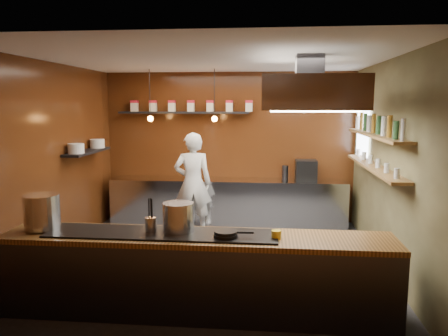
# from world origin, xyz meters

# --- Properties ---
(floor) EXTENTS (5.00, 5.00, 0.00)m
(floor) POSITION_xyz_m (0.00, 0.00, 0.00)
(floor) COLOR black
(floor) RESTS_ON ground
(back_wall) EXTENTS (5.00, 0.00, 5.00)m
(back_wall) POSITION_xyz_m (0.00, 2.50, 1.50)
(back_wall) COLOR #3B170A
(back_wall) RESTS_ON ground
(left_wall) EXTENTS (0.00, 5.00, 5.00)m
(left_wall) POSITION_xyz_m (-2.50, 0.00, 1.50)
(left_wall) COLOR #3B170A
(left_wall) RESTS_ON ground
(right_wall) EXTENTS (0.00, 5.00, 5.00)m
(right_wall) POSITION_xyz_m (2.50, 0.00, 1.50)
(right_wall) COLOR #4B452A
(right_wall) RESTS_ON ground
(ceiling) EXTENTS (5.00, 5.00, 0.00)m
(ceiling) POSITION_xyz_m (0.00, 0.00, 3.00)
(ceiling) COLOR silver
(ceiling) RESTS_ON back_wall
(window_pane) EXTENTS (0.00, 1.00, 1.00)m
(window_pane) POSITION_xyz_m (2.45, 1.70, 1.90)
(window_pane) COLOR white
(window_pane) RESTS_ON right_wall
(prep_counter) EXTENTS (4.60, 0.65, 0.90)m
(prep_counter) POSITION_xyz_m (0.00, 2.17, 0.45)
(prep_counter) COLOR silver
(prep_counter) RESTS_ON floor
(pass_counter) EXTENTS (4.40, 0.72, 0.94)m
(pass_counter) POSITION_xyz_m (-0.00, -1.60, 0.47)
(pass_counter) COLOR #38383D
(pass_counter) RESTS_ON floor
(tin_shelf) EXTENTS (2.60, 0.26, 0.04)m
(tin_shelf) POSITION_xyz_m (-0.90, 2.36, 2.20)
(tin_shelf) COLOR black
(tin_shelf) RESTS_ON back_wall
(plate_shelf) EXTENTS (0.30, 1.40, 0.04)m
(plate_shelf) POSITION_xyz_m (-2.34, 1.00, 1.55)
(plate_shelf) COLOR black
(plate_shelf) RESTS_ON left_wall
(bottle_shelf_upper) EXTENTS (0.26, 2.80, 0.04)m
(bottle_shelf_upper) POSITION_xyz_m (2.34, 0.30, 1.92)
(bottle_shelf_upper) COLOR olive
(bottle_shelf_upper) RESTS_ON right_wall
(bottle_shelf_lower) EXTENTS (0.26, 2.80, 0.04)m
(bottle_shelf_lower) POSITION_xyz_m (2.34, 0.30, 1.45)
(bottle_shelf_lower) COLOR olive
(bottle_shelf_lower) RESTS_ON right_wall
(extractor_hood) EXTENTS (1.20, 2.00, 0.72)m
(extractor_hood) POSITION_xyz_m (1.30, -0.40, 2.51)
(extractor_hood) COLOR #38383D
(extractor_hood) RESTS_ON ceiling
(pendant_left) EXTENTS (0.10, 0.10, 0.95)m
(pendant_left) POSITION_xyz_m (-1.40, 1.70, 2.15)
(pendant_left) COLOR black
(pendant_left) RESTS_ON ceiling
(pendant_right) EXTENTS (0.10, 0.10, 0.95)m
(pendant_right) POSITION_xyz_m (-0.20, 1.70, 2.15)
(pendant_right) COLOR black
(pendant_right) RESTS_ON ceiling
(storage_tins) EXTENTS (2.43, 0.13, 0.22)m
(storage_tins) POSITION_xyz_m (-0.75, 2.36, 2.33)
(storage_tins) COLOR beige
(storage_tins) RESTS_ON tin_shelf
(plate_stacks) EXTENTS (0.26, 1.16, 0.16)m
(plate_stacks) POSITION_xyz_m (-2.34, 1.00, 1.65)
(plate_stacks) COLOR silver
(plate_stacks) RESTS_ON plate_shelf
(bottles) EXTENTS (0.06, 2.66, 0.24)m
(bottles) POSITION_xyz_m (2.34, 0.30, 2.06)
(bottles) COLOR silver
(bottles) RESTS_ON bottle_shelf_upper
(wine_glasses) EXTENTS (0.07, 2.37, 0.13)m
(wine_glasses) POSITION_xyz_m (2.34, 0.30, 1.53)
(wine_glasses) COLOR silver
(wine_glasses) RESTS_ON bottle_shelf_lower
(stockpot_large) EXTENTS (0.52, 0.52, 0.39)m
(stockpot_large) POSITION_xyz_m (-1.83, -1.56, 1.14)
(stockpot_large) COLOR silver
(stockpot_large) RESTS_ON pass_counter
(stockpot_small) EXTENTS (0.46, 0.46, 0.33)m
(stockpot_small) POSITION_xyz_m (-0.22, -1.54, 1.10)
(stockpot_small) COLOR #B8BBC0
(stockpot_small) RESTS_ON pass_counter
(utensil_crock) EXTENTS (0.15, 0.15, 0.17)m
(utensil_crock) POSITION_xyz_m (-0.53, -1.59, 1.02)
(utensil_crock) COLOR #B2B4B9
(utensil_crock) RESTS_ON pass_counter
(frying_pan) EXTENTS (0.44, 0.27, 0.07)m
(frying_pan) POSITION_xyz_m (0.34, -1.70, 0.97)
(frying_pan) COLOR black
(frying_pan) RESTS_ON pass_counter
(butter_jar) EXTENTS (0.12, 0.12, 0.10)m
(butter_jar) POSITION_xyz_m (0.88, -1.66, 0.97)
(butter_jar) COLOR yellow
(butter_jar) RESTS_ON pass_counter
(espresso_machine) EXTENTS (0.40, 0.38, 0.40)m
(espresso_machine) POSITION_xyz_m (1.52, 2.19, 1.10)
(espresso_machine) COLOR black
(espresso_machine) RESTS_ON prep_counter
(chef) EXTENTS (0.75, 0.56, 1.86)m
(chef) POSITION_xyz_m (-0.58, 1.51, 0.93)
(chef) COLOR white
(chef) RESTS_ON floor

